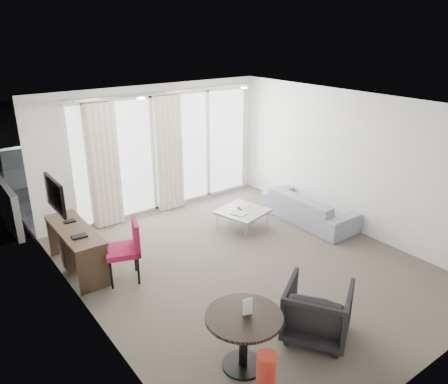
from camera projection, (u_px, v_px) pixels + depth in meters
floor at (246, 265)px, 7.13m from camera, size 5.00×6.00×0.00m
ceiling at (249, 106)px, 6.20m from camera, size 5.00×6.00×0.00m
wall_left at (88, 235)px, 5.28m from camera, size 0.00×6.00×2.60m
wall_right at (352, 163)px, 8.06m from camera, size 0.00×6.00×2.60m
wall_front at (435, 276)px, 4.41m from camera, size 5.00×0.00×2.60m
window_panel at (168, 152)px, 9.11m from camera, size 4.00×0.02×2.38m
window_frame at (168, 152)px, 9.10m from camera, size 4.10×0.06×2.44m
curtain_left at (105, 166)px, 8.18m from camera, size 0.60×0.20×2.38m
curtain_right at (170, 154)px, 8.96m from camera, size 0.60×0.20×2.38m
curtain_track at (155, 93)px, 8.38m from camera, size 4.80×0.04×0.04m
downlight_a at (141, 98)px, 6.91m from camera, size 0.12×0.12×0.02m
downlight_b at (244, 88)px, 8.07m from camera, size 0.12×0.12×0.02m
desk at (77, 250)px, 6.88m from camera, size 0.48×1.55×0.72m
tv at (55, 195)px, 6.38m from camera, size 0.05×0.80×0.50m
desk_chair at (122, 251)px, 6.57m from camera, size 0.66×0.64×0.97m
round_table at (243, 341)px, 4.90m from camera, size 1.00×1.00×0.69m
menu_card at (247, 312)px, 4.79m from camera, size 0.11×0.05×0.20m
tub_armchair at (317, 311)px, 5.41m from camera, size 1.08×1.08×0.72m
coffee_table at (242, 219)px, 8.37m from camera, size 1.02×1.02×0.37m
remote at (239, 210)px, 8.36m from camera, size 0.10×0.16×0.02m
magazine at (239, 214)px, 8.16m from camera, size 0.32×0.36×0.02m
sofa at (308, 208)px, 8.64m from camera, size 0.78×2.01×0.59m
terrace_slab at (140, 188)px, 10.70m from camera, size 5.60×3.00×0.12m
rattan_chair_a at (177, 173)px, 10.34m from camera, size 0.65×0.65×0.80m
rattan_chair_b at (181, 160)px, 11.24m from camera, size 0.70×0.70×0.83m
rattan_table at (182, 176)px, 10.61m from camera, size 0.60×0.60×0.47m
balustrade at (114, 153)px, 11.59m from camera, size 5.50×0.06×1.05m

